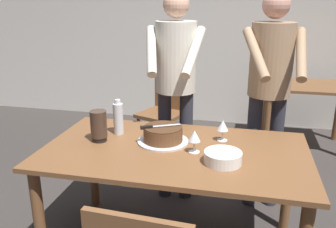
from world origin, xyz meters
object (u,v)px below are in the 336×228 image
(background_table, at_px, (306,98))
(main_dining_table, at_px, (175,163))
(cake_knife, at_px, (152,127))
(water_bottle, at_px, (118,118))
(plate_stack, at_px, (223,158))
(person_cutting_cake, at_px, (175,76))
(hurricane_lamp, at_px, (99,126))
(wine_glass_near, at_px, (223,126))
(person_standing_beside, at_px, (270,80))
(background_chair_1, at_px, (165,107))
(wine_glass_far, at_px, (194,137))
(cake_on_platter, at_px, (163,135))

(background_table, bearing_deg, main_dining_table, -117.15)
(cake_knife, distance_m, water_bottle, 0.30)
(plate_stack, distance_m, background_table, 2.41)
(person_cutting_cake, height_order, background_table, person_cutting_cake)
(hurricane_lamp, relative_size, background_table, 0.21)
(wine_glass_near, height_order, person_standing_beside, person_standing_beside)
(background_table, xyz_separation_m, background_chair_1, (-1.56, -0.44, -0.09))
(background_chair_1, bearing_deg, hurricane_lamp, -91.93)
(cake_knife, height_order, plate_stack, cake_knife)
(wine_glass_far, bearing_deg, person_cutting_cake, 110.64)
(wine_glass_far, xyz_separation_m, water_bottle, (-0.57, 0.20, 0.01))
(cake_on_platter, xyz_separation_m, person_standing_beside, (0.69, 0.62, 0.27))
(main_dining_table, distance_m, plate_stack, 0.37)
(plate_stack, distance_m, background_chair_1, 2.02)
(cake_knife, relative_size, person_cutting_cake, 0.15)
(plate_stack, relative_size, hurricane_lamp, 1.05)
(hurricane_lamp, height_order, background_table, hurricane_lamp)
(person_cutting_cake, bearing_deg, cake_on_platter, -86.24)
(wine_glass_far, bearing_deg, background_table, 65.86)
(cake_knife, bearing_deg, wine_glass_near, 18.61)
(plate_stack, relative_size, background_chair_1, 0.24)
(wine_glass_far, bearing_deg, wine_glass_near, 56.20)
(cake_knife, distance_m, plate_stack, 0.52)
(water_bottle, relative_size, person_standing_beside, 0.15)
(background_table, bearing_deg, plate_stack, -108.96)
(background_table, bearing_deg, hurricane_lamp, -127.41)
(plate_stack, xyz_separation_m, person_cutting_cake, (-0.45, 0.82, 0.29))
(cake_knife, distance_m, wine_glass_far, 0.30)
(main_dining_table, xyz_separation_m, person_standing_beside, (0.59, 0.71, 0.43))
(hurricane_lamp, relative_size, background_chair_1, 0.23)
(plate_stack, bearing_deg, cake_on_platter, 150.71)
(main_dining_table, distance_m, person_cutting_cake, 0.82)
(wine_glass_near, distance_m, hurricane_lamp, 0.83)
(cake_on_platter, xyz_separation_m, background_chair_1, (-0.37, 1.60, -0.31))
(main_dining_table, xyz_separation_m, hurricane_lamp, (-0.52, 0.02, 0.21))
(cake_on_platter, distance_m, wine_glass_near, 0.40)
(background_chair_1, bearing_deg, person_standing_beside, -43.02)
(cake_knife, distance_m, wine_glass_near, 0.47)
(cake_knife, distance_m, hurricane_lamp, 0.36)
(wine_glass_near, relative_size, person_standing_beside, 0.08)
(wine_glass_far, distance_m, background_chair_1, 1.85)
(water_bottle, height_order, person_cutting_cake, person_cutting_cake)
(cake_knife, height_order, background_chair_1, background_chair_1)
(plate_stack, distance_m, person_cutting_cake, 0.98)
(main_dining_table, bearing_deg, person_cutting_cake, 101.44)
(background_table, bearing_deg, cake_on_platter, -120.31)
(cake_knife, height_order, hurricane_lamp, hurricane_lamp)
(person_standing_beside, bearing_deg, background_table, 70.43)
(cake_knife, height_order, person_cutting_cake, person_cutting_cake)
(background_chair_1, bearing_deg, wine_glass_far, -70.98)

